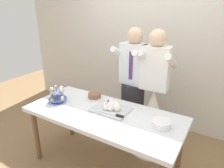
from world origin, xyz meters
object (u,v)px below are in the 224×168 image
round_cake (95,96)px  cupcake_stand (57,95)px  dessert_table (103,118)px  person_bride (152,112)px  person_groom (133,95)px  main_cake_tray (111,107)px  plate_stack (162,124)px

round_cake → cupcake_stand: bearing=-135.4°
dessert_table → person_bride: (0.35, 0.63, -0.12)m
person_groom → person_bride: (0.31, -0.03, -0.16)m
person_bride → main_cake_tray: bearing=-119.2°
plate_stack → person_groom: (-0.61, 0.61, -0.06)m
main_cake_tray → person_groom: person_groom is taller
main_cake_tray → round_cake: (-0.36, 0.17, -0.01)m
person_bride → round_cake: bearing=-150.4°
dessert_table → main_cake_tray: (0.05, 0.09, 0.11)m
plate_stack → person_groom: bearing=135.3°
main_cake_tray → person_groom: bearing=90.5°
person_bride → dessert_table: bearing=-119.2°
person_groom → main_cake_tray: bearing=-89.5°
round_cake → plate_stack: bearing=-11.5°
main_cake_tray → person_groom: 0.58m
dessert_table → round_cake: (-0.31, 0.26, 0.11)m
cupcake_stand → person_bride: 1.25m
round_cake → person_bride: person_bride is taller
plate_stack → round_cake: 0.98m
person_groom → dessert_table: bearing=-93.8°
main_cake_tray → cupcake_stand: bearing=-167.1°
main_cake_tray → person_bride: 0.67m
dessert_table → round_cake: bearing=140.0°
round_cake → person_bride: size_ratio=0.14×
plate_stack → cupcake_stand: bearing=-174.2°
cupcake_stand → main_cake_tray: bearing=12.9°
cupcake_stand → person_groom: bearing=47.2°
dessert_table → cupcake_stand: size_ratio=7.83×
cupcake_stand → person_groom: person_groom is taller
cupcake_stand → person_bride: (0.99, 0.70, -0.28)m
round_cake → person_bride: bearing=29.6°
main_cake_tray → dessert_table: bearing=-118.8°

